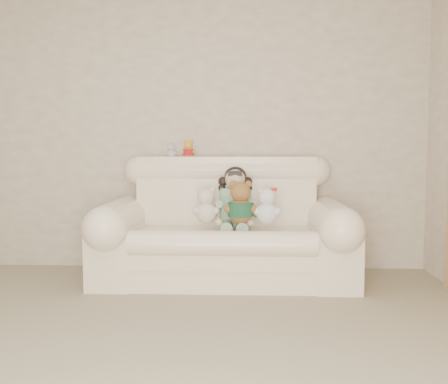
# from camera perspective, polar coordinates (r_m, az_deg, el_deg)

# --- Properties ---
(wall_back) EXTENTS (4.50, 0.00, 4.50)m
(wall_back) POSITION_cam_1_polar(r_m,az_deg,el_deg) (4.75, -5.18, 7.26)
(wall_back) COLOR beige
(wall_back) RESTS_ON ground
(sofa) EXTENTS (2.10, 0.95, 1.03)m
(sofa) POSITION_cam_1_polar(r_m,az_deg,el_deg) (4.24, 0.06, -3.06)
(sofa) COLOR #FFEACD
(sofa) RESTS_ON floor
(seated_child) EXTENTS (0.36, 0.43, 0.54)m
(seated_child) POSITION_cam_1_polar(r_m,az_deg,el_deg) (4.29, 1.24, -0.62)
(seated_child) COLOR #256B30
(seated_child) RESTS_ON sofa
(brown_teddy) EXTENTS (0.26, 0.20, 0.40)m
(brown_teddy) POSITION_cam_1_polar(r_m,az_deg,el_deg) (4.08, 1.85, -0.72)
(brown_teddy) COLOR brown
(brown_teddy) RESTS_ON sofa
(white_cat) EXTENTS (0.23, 0.18, 0.35)m
(white_cat) POSITION_cam_1_polar(r_m,az_deg,el_deg) (4.08, 4.76, -1.12)
(white_cat) COLOR silver
(white_cat) RESTS_ON sofa
(cream_teddy) EXTENTS (0.25, 0.21, 0.34)m
(cream_teddy) POSITION_cam_1_polar(r_m,az_deg,el_deg) (4.13, -2.00, -1.07)
(cream_teddy) COLOR silver
(cream_teddy) RESTS_ON sofa
(yellow_mini_bear) EXTENTS (0.13, 0.10, 0.19)m
(yellow_mini_bear) POSITION_cam_1_polar(r_m,az_deg,el_deg) (4.61, -3.97, 4.94)
(yellow_mini_bear) COLOR gold
(yellow_mini_bear) RESTS_ON sofa
(grey_mini_plush) EXTENTS (0.12, 0.11, 0.16)m
(grey_mini_plush) POSITION_cam_1_polar(r_m,az_deg,el_deg) (4.61, -5.88, 4.71)
(grey_mini_plush) COLOR silver
(grey_mini_plush) RESTS_ON sofa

